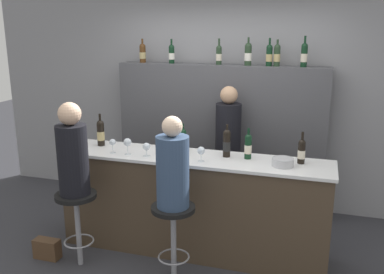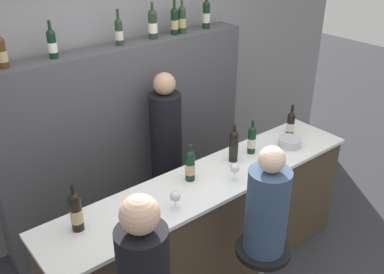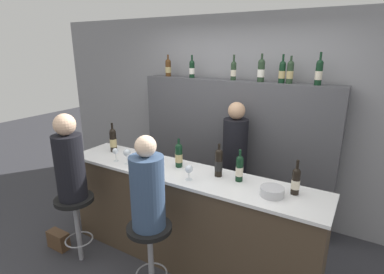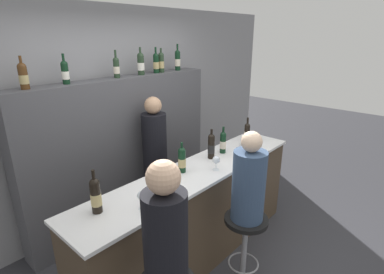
{
  "view_description": "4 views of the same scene",
  "coord_description": "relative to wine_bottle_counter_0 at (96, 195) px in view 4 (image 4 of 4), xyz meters",
  "views": [
    {
      "loc": [
        1.16,
        -3.56,
        2.28
      ],
      "look_at": [
        -0.01,
        0.3,
        1.2
      ],
      "focal_mm": 40.0,
      "sensor_mm": 36.0,
      "label": 1
    },
    {
      "loc": [
        -1.82,
        -1.78,
        2.8
      ],
      "look_at": [
        -0.15,
        0.29,
        1.41
      ],
      "focal_mm": 40.0,
      "sensor_mm": 36.0,
      "label": 2
    },
    {
      "loc": [
        1.45,
        -2.03,
        2.2
      ],
      "look_at": [
        0.03,
        0.35,
        1.36
      ],
      "focal_mm": 28.0,
      "sensor_mm": 36.0,
      "label": 3
    },
    {
      "loc": [
        -2.01,
        -1.46,
        2.27
      ],
      "look_at": [
        0.03,
        0.35,
        1.33
      ],
      "focal_mm": 28.0,
      "sensor_mm": 36.0,
      "label": 4
    }
  ],
  "objects": [
    {
      "name": "wine_bottle_backbar_2",
      "position": [
        1.01,
        1.09,
        0.76
      ],
      "size": [
        0.07,
        0.07,
        0.3
      ],
      "color": "#233823",
      "rests_on": "back_bar_cabinet"
    },
    {
      "name": "wine_bottle_counter_0",
      "position": [
        0.0,
        0.0,
        0.0
      ],
      "size": [
        0.08,
        0.08,
        0.34
      ],
      "color": "black",
      "rests_on": "bar_counter"
    },
    {
      "name": "back_bar_cabinet",
      "position": [
        1.04,
        1.09,
        -0.26
      ],
      "size": [
        2.53,
        0.28,
        1.8
      ],
      "color": "#4C4C51",
      "rests_on": "ground_plane"
    },
    {
      "name": "wine_bottle_counter_3",
      "position": [
        1.57,
        0.0,
        -0.02
      ],
      "size": [
        0.07,
        0.07,
        0.3
      ],
      "color": "black",
      "rests_on": "bar_counter"
    },
    {
      "name": "wine_bottle_backbar_3",
      "position": [
        1.36,
        1.09,
        0.77
      ],
      "size": [
        0.08,
        0.08,
        0.32
      ],
      "color": "#233823",
      "rests_on": "back_bar_cabinet"
    },
    {
      "name": "wine_bottle_counter_2",
      "position": [
        1.36,
        0.0,
        -0.0
      ],
      "size": [
        0.07,
        0.07,
        0.32
      ],
      "color": "black",
      "rests_on": "bar_counter"
    },
    {
      "name": "guest_seated_left",
      "position": [
        0.07,
        -0.66,
        -0.03
      ],
      "size": [
        0.28,
        0.28,
        0.87
      ],
      "color": "black",
      "rests_on": "bar_stool_left"
    },
    {
      "name": "bartender",
      "position": [
        1.22,
        0.73,
        -0.41
      ],
      "size": [
        0.29,
        0.29,
        1.6
      ],
      "color": "black",
      "rests_on": "ground_plane"
    },
    {
      "name": "wine_glass_2",
      "position": [
        0.61,
        -0.21,
        -0.05
      ],
      "size": [
        0.08,
        0.08,
        0.14
      ],
      "color": "silver",
      "rests_on": "bar_counter"
    },
    {
      "name": "wine_bottle_counter_1",
      "position": [
        0.91,
        0.0,
        -0.01
      ],
      "size": [
        0.08,
        0.08,
        0.3
      ],
      "color": "black",
      "rests_on": "bar_counter"
    },
    {
      "name": "bar_counter",
      "position": [
        1.04,
        -0.09,
        -0.65
      ],
      "size": [
        2.71,
        0.55,
        1.02
      ],
      "color": "#473828",
      "rests_on": "ground_plane"
    },
    {
      "name": "guest_seated_right",
      "position": [
        1.04,
        -0.66,
        -0.07
      ],
      "size": [
        0.28,
        0.28,
        0.8
      ],
      "color": "#334766",
      "rests_on": "bar_stool_right"
    },
    {
      "name": "bar_stool_right",
      "position": [
        1.04,
        -0.66,
        -0.58
      ],
      "size": [
        0.39,
        0.39,
        0.74
      ],
      "color": "gray",
      "rests_on": "ground_plane"
    },
    {
      "name": "wine_bottle_backbar_0",
      "position": [
        0.04,
        1.09,
        0.76
      ],
      "size": [
        0.08,
        0.08,
        0.29
      ],
      "color": "#4C2D14",
      "rests_on": "back_bar_cabinet"
    },
    {
      "name": "wine_bottle_backbar_6",
      "position": [
        1.98,
        1.09,
        0.78
      ],
      "size": [
        0.07,
        0.07,
        0.34
      ],
      "color": "black",
      "rests_on": "back_bar_cabinet"
    },
    {
      "name": "wine_glass_0",
      "position": [
        0.25,
        -0.21,
        -0.03
      ],
      "size": [
        0.06,
        0.06,
        0.15
      ],
      "color": "silver",
      "rests_on": "bar_counter"
    },
    {
      "name": "wine_glass_1",
      "position": [
        0.41,
        -0.21,
        -0.02
      ],
      "size": [
        0.08,
        0.08,
        0.17
      ],
      "color": "silver",
      "rests_on": "bar_counter"
    },
    {
      "name": "wall_back",
      "position": [
        1.04,
        1.31,
        0.14
      ],
      "size": [
        6.4,
        0.05,
        2.6
      ],
      "color": "gray",
      "rests_on": "ground_plane"
    },
    {
      "name": "wine_bottle_counter_4",
      "position": [
        2.07,
        0.0,
        -0.02
      ],
      "size": [
        0.07,
        0.07,
        0.3
      ],
      "color": "black",
      "rests_on": "bar_counter"
    },
    {
      "name": "wine_bottle_backbar_4",
      "position": [
        1.6,
        1.09,
        0.77
      ],
      "size": [
        0.07,
        0.07,
        0.32
      ],
      "color": "black",
      "rests_on": "back_bar_cabinet"
    },
    {
      "name": "metal_bowl",
      "position": [
        1.91,
        -0.13,
        -0.1
      ],
      "size": [
        0.2,
        0.2,
        0.07
      ],
      "color": "#B7B7BC",
      "rests_on": "bar_counter"
    },
    {
      "name": "wine_bottle_backbar_5",
      "position": [
        1.69,
        1.09,
        0.77
      ],
      "size": [
        0.07,
        0.07,
        0.3
      ],
      "color": "#233823",
      "rests_on": "back_bar_cabinet"
    },
    {
      "name": "wine_bottle_backbar_1",
      "position": [
        0.42,
        1.09,
        0.76
      ],
      "size": [
        0.07,
        0.07,
        0.29
      ],
      "color": "black",
      "rests_on": "back_bar_cabinet"
    },
    {
      "name": "ground_plane",
      "position": [
        1.04,
        -0.34,
        -1.16
      ],
      "size": [
        16.0,
        16.0,
        0.0
      ],
      "primitive_type": "plane",
      "color": "#333338"
    },
    {
      "name": "wine_glass_3",
      "position": [
        1.16,
        -0.21,
        -0.04
      ],
      "size": [
        0.07,
        0.07,
        0.14
      ],
      "color": "silver",
      "rests_on": "bar_counter"
    }
  ]
}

